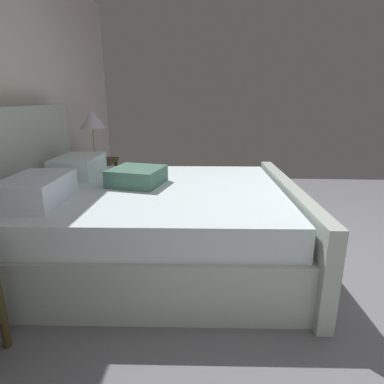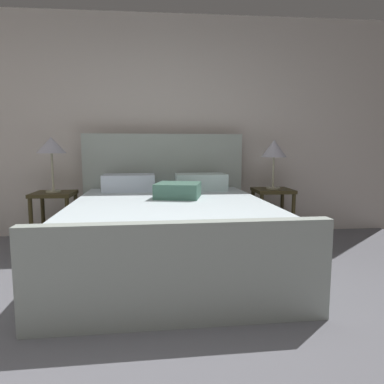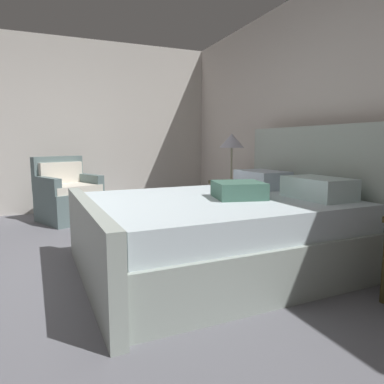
{
  "view_description": "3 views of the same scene",
  "coord_description": "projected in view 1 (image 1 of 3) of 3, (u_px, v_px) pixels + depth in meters",
  "views": [
    {
      "loc": [
        -2.33,
        1.01,
        1.31
      ],
      "look_at": [
        0.16,
        1.15,
        0.58
      ],
      "focal_mm": 30.01,
      "sensor_mm": 36.0,
      "label": 1
    },
    {
      "loc": [
        0.07,
        -1.66,
        1.09
      ],
      "look_at": [
        0.32,
        1.1,
        0.74
      ],
      "focal_mm": 32.51,
      "sensor_mm": 36.0,
      "label": 2
    },
    {
      "loc": [
        2.8,
        0.1,
        1.09
      ],
      "look_at": [
        0.5,
        1.06,
        0.74
      ],
      "focal_mm": 32.57,
      "sensor_mm": 36.0,
      "label": 3
    }
  ],
  "objects": [
    {
      "name": "nightstand_right",
      "position": [
        97.0,
        176.0,
        3.91
      ],
      "size": [
        0.44,
        0.44,
        0.6
      ],
      "color": "#3D331A",
      "rests_on": "ground"
    },
    {
      "name": "table_lamp_right",
      "position": [
        92.0,
        120.0,
        3.73
      ],
      "size": [
        0.3,
        0.3,
        0.59
      ],
      "color": "#B7B293",
      "rests_on": "nightstand_right"
    },
    {
      "name": "bed",
      "position": [
        147.0,
        219.0,
        2.67
      ],
      "size": [
        1.97,
        2.33,
        1.25
      ],
      "color": "#A6B1A8",
      "rests_on": "ground"
    },
    {
      "name": "ground_plane",
      "position": [
        335.0,
        271.0,
        2.55
      ],
      "size": [
        6.1,
        5.47,
        0.02
      ],
      "primitive_type": "cube",
      "color": "slate"
    }
  ]
}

